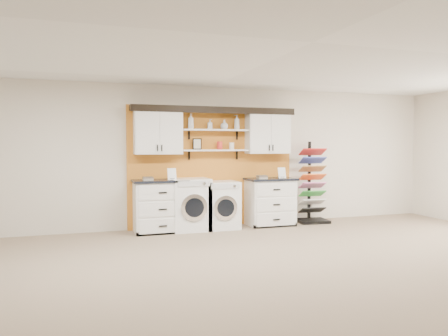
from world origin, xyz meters
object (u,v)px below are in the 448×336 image
object	(u,v)px
washer	(190,204)
dryer	(220,205)
base_cabinet_left	(160,206)
base_cabinet_right	(270,202)
sample_rack	(312,197)

from	to	relation	value
washer	dryer	xyz separation A→B (m)	(0.61, 0.00, -0.03)
base_cabinet_left	base_cabinet_right	xyz separation A→B (m)	(2.26, 0.00, -0.01)
base_cabinet_left	base_cabinet_right	bearing A→B (deg)	0.00
base_cabinet_right	washer	bearing A→B (deg)	-179.89
base_cabinet_right	dryer	world-z (taller)	base_cabinet_right
dryer	sample_rack	xyz separation A→B (m)	(2.05, 0.04, 0.08)
base_cabinet_left	base_cabinet_right	size ratio (longest dim) A/B	1.02
base_cabinet_left	base_cabinet_right	world-z (taller)	base_cabinet_left
base_cabinet_left	dryer	xyz separation A→B (m)	(1.19, -0.00, -0.03)
base_cabinet_right	washer	size ratio (longest dim) A/B	0.99
dryer	sample_rack	size ratio (longest dim) A/B	0.54
base_cabinet_left	sample_rack	world-z (taller)	sample_rack
base_cabinet_right	sample_rack	xyz separation A→B (m)	(0.98, 0.04, 0.06)
washer	sample_rack	bearing A→B (deg)	0.85
base_cabinet_left	dryer	distance (m)	1.19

